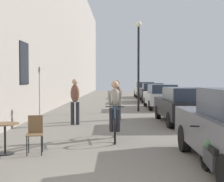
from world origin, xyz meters
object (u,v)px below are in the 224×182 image
Objects in this scene: cafe_chair_mid_toward_street at (35,132)px; parked_car_fourth at (152,92)px; street_lamp at (139,54)px; parked_car_second at (183,105)px; cafe_table_mid at (5,132)px; parked_motorcycle at (215,158)px; parked_car_fifth at (144,90)px; parked_car_third at (161,96)px; pedestrian_mid at (117,97)px; pedestrian_near at (75,99)px; cyclist_on_bicycle at (115,111)px.

cafe_chair_mid_toward_street is 0.22× the size of parked_car_fourth.
street_lamp is 1.18× the size of parked_car_fourth.
street_lamp reaches higher than parked_car_second.
parked_motorcycle is (4.28, -1.87, -0.12)m from cafe_table_mid.
street_lamp is 1.15× the size of parked_car_fifth.
parked_car_second is at bearing 44.79° from cafe_table_mid.
parked_car_third is (4.47, 11.35, 0.23)m from cafe_chair_mid_toward_street.
parked_motorcycle reaches higher than cafe_table_mid.
pedestrian_mid is 0.40× the size of parked_car_fifth.
pedestrian_near is 0.36× the size of street_lamp.
parked_motorcycle is (1.74, -3.75, -0.41)m from cyclist_on_bicycle.
parked_car_fifth is at bearing 90.26° from parked_car_third.
cafe_chair_mid_toward_street is 12.20m from parked_car_third.
pedestrian_near is 4.26m from parked_car_second.
cyclist_on_bicycle is 9.90m from parked_car_third.
pedestrian_mid is 0.42× the size of parked_car_second.
pedestrian_near reaches higher than parked_car_fifth.
street_lamp is 2.28× the size of parked_motorcycle.
parked_car_fourth reaches higher than cafe_table_mid.
cyclist_on_bicycle is 0.43× the size of parked_car_second.
cyclist_on_bicycle reaches higher than parked_car_fifth.
cafe_chair_mid_toward_street is at bearing -131.59° from parked_car_second.
cafe_chair_mid_toward_street is 2.60m from cyclist_on_bicycle.
pedestrian_mid is at bearing -103.80° from parked_car_fourth.
parked_car_fourth is (4.26, 12.22, -0.24)m from pedestrian_near.
parked_car_third is 1.91× the size of parked_motorcycle.
pedestrian_mid is at bearing 67.45° from cafe_table_mid.
parked_car_fifth is at bearing 81.26° from pedestrian_mid.
parked_car_fifth is (5.11, 22.67, 0.26)m from cafe_table_mid.
cafe_table_mid is at bearing 156.43° from parked_motorcycle.
parked_motorcycle is (-0.88, -13.29, -0.35)m from parked_car_third.
parked_car_fourth is (0.02, 11.81, 0.01)m from parked_car_second.
parked_car_second is 7.09m from parked_motorcycle.
cafe_table_mid is 23.24m from parked_car_fifth.
cyclist_on_bicycle reaches higher than parked_motorcycle.
pedestrian_mid is at bearing -116.34° from parked_car_third.
pedestrian_near is 6.12m from street_lamp.
parked_car_fourth reaches higher than cafe_chair_mid_toward_street.
parked_car_fourth reaches higher than parked_motorcycle.
parked_car_fourth is at bearing 74.97° from cafe_chair_mid_toward_street.
pedestrian_mid is at bearing -107.70° from street_lamp.
cafe_chair_mid_toward_street is at bearing -105.03° from parked_car_fourth.
parked_car_third is 13.32m from parked_motorcycle.
cafe_chair_mid_toward_street is 6.43m from pedestrian_mid.
parked_motorcycle is at bearing -97.44° from parked_car_second.
cyclist_on_bicycle is at bearing -61.20° from pedestrian_near.
cyclist_on_bicycle is at bearing -105.38° from parked_car_third.
parked_car_fifth is at bearing 83.84° from street_lamp.
parked_car_fifth is (1.39, 12.89, -2.33)m from street_lamp.
parked_car_second is at bearing 82.56° from parked_motorcycle.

